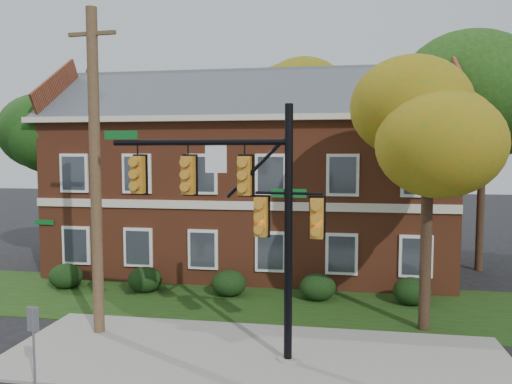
% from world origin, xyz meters
% --- Properties ---
extents(ground, '(120.00, 120.00, 0.00)m').
position_xyz_m(ground, '(0.00, 0.00, 0.00)').
color(ground, black).
rests_on(ground, ground).
extents(sidewalk, '(14.00, 5.00, 0.08)m').
position_xyz_m(sidewalk, '(0.00, 1.00, 0.04)').
color(sidewalk, gray).
rests_on(sidewalk, ground).
extents(grass_strip, '(30.00, 6.00, 0.04)m').
position_xyz_m(grass_strip, '(0.00, 6.00, 0.02)').
color(grass_strip, '#193811').
rests_on(grass_strip, ground).
extents(apartment_building, '(18.80, 8.80, 9.74)m').
position_xyz_m(apartment_building, '(-2.00, 11.95, 4.99)').
color(apartment_building, brown).
rests_on(apartment_building, ground).
extents(hedge_far_left, '(1.40, 1.26, 1.05)m').
position_xyz_m(hedge_far_left, '(-9.00, 6.70, 0.53)').
color(hedge_far_left, black).
rests_on(hedge_far_left, ground).
extents(hedge_left, '(1.40, 1.26, 1.05)m').
position_xyz_m(hedge_left, '(-5.50, 6.70, 0.53)').
color(hedge_left, black).
rests_on(hedge_left, ground).
extents(hedge_center, '(1.40, 1.26, 1.05)m').
position_xyz_m(hedge_center, '(-2.00, 6.70, 0.53)').
color(hedge_center, black).
rests_on(hedge_center, ground).
extents(hedge_right, '(1.40, 1.26, 1.05)m').
position_xyz_m(hedge_right, '(1.50, 6.70, 0.53)').
color(hedge_right, black).
rests_on(hedge_right, ground).
extents(hedge_far_right, '(1.40, 1.26, 1.05)m').
position_xyz_m(hedge_far_right, '(5.00, 6.70, 0.53)').
color(hedge_far_right, black).
rests_on(hedge_far_right, ground).
extents(tree_near_right, '(4.50, 4.25, 8.58)m').
position_xyz_m(tree_near_right, '(5.22, 3.87, 6.67)').
color(tree_near_right, black).
rests_on(tree_near_right, ground).
extents(tree_left_rear, '(5.40, 5.10, 8.88)m').
position_xyz_m(tree_left_rear, '(-11.73, 10.84, 6.68)').
color(tree_left_rear, black).
rests_on(tree_left_rear, ground).
extents(tree_right_rear, '(6.30, 5.95, 10.62)m').
position_xyz_m(tree_right_rear, '(9.31, 12.81, 8.12)').
color(tree_right_rear, black).
rests_on(tree_right_rear, ground).
extents(tree_far_rear, '(6.84, 6.46, 11.52)m').
position_xyz_m(tree_far_rear, '(-0.66, 19.79, 8.84)').
color(tree_far_rear, black).
rests_on(tree_far_rear, ground).
extents(traffic_signal, '(6.24, 0.66, 6.97)m').
position_xyz_m(traffic_signal, '(-0.30, 0.84, 4.32)').
color(traffic_signal, gray).
rests_on(traffic_signal, ground).
extents(utility_pole, '(1.57, 0.36, 10.04)m').
position_xyz_m(utility_pole, '(-5.13, 2.00, 5.09)').
color(utility_pole, '#4E3A24').
rests_on(utility_pole, ground).
extents(sign_post, '(0.30, 0.07, 2.09)m').
position_xyz_m(sign_post, '(-4.79, -1.87, 1.42)').
color(sign_post, slate).
rests_on(sign_post, ground).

